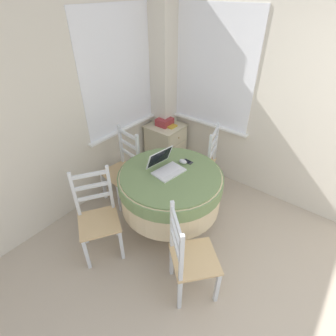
{
  "coord_description": "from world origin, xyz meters",
  "views": [
    {
      "loc": [
        -1.16,
        0.64,
        2.36
      ],
      "look_at": [
        0.7,
        2.09,
        0.69
      ],
      "focal_mm": 28.0,
      "sensor_mm": 36.0,
      "label": 1
    }
  ],
  "objects_px": {
    "round_dining_table": "(170,187)",
    "cell_phone": "(188,161)",
    "dining_chair_near_right_window": "(202,163)",
    "corner_cabinet": "(166,145)",
    "dining_chair_near_back_window": "(123,170)",
    "dining_chair_camera_near": "(190,258)",
    "computer_mouse": "(183,162)",
    "storage_box": "(165,122)",
    "laptop": "(165,167)",
    "dining_chair_left_flank": "(98,218)",
    "book_on_cabinet": "(169,125)"
  },
  "relations": [
    {
      "from": "round_dining_table",
      "to": "cell_phone",
      "type": "xyz_separation_m",
      "value": [
        0.28,
        -0.02,
        0.19
      ]
    },
    {
      "from": "dining_chair_near_right_window",
      "to": "corner_cabinet",
      "type": "height_order",
      "value": "dining_chair_near_right_window"
    },
    {
      "from": "round_dining_table",
      "to": "cell_phone",
      "type": "distance_m",
      "value": 0.34
    },
    {
      "from": "cell_phone",
      "to": "corner_cabinet",
      "type": "xyz_separation_m",
      "value": [
        0.72,
        0.88,
        -0.44
      ]
    },
    {
      "from": "dining_chair_near_back_window",
      "to": "dining_chair_near_right_window",
      "type": "height_order",
      "value": "same"
    },
    {
      "from": "dining_chair_camera_near",
      "to": "corner_cabinet",
      "type": "height_order",
      "value": "dining_chair_camera_near"
    },
    {
      "from": "computer_mouse",
      "to": "corner_cabinet",
      "type": "height_order",
      "value": "computer_mouse"
    },
    {
      "from": "storage_box",
      "to": "laptop",
      "type": "bearing_deg",
      "value": -140.91
    },
    {
      "from": "laptop",
      "to": "corner_cabinet",
      "type": "height_order",
      "value": "laptop"
    },
    {
      "from": "dining_chair_camera_near",
      "to": "storage_box",
      "type": "xyz_separation_m",
      "value": [
        1.52,
        1.48,
        0.27
      ]
    },
    {
      "from": "computer_mouse",
      "to": "round_dining_table",
      "type": "bearing_deg",
      "value": -178.32
    },
    {
      "from": "dining_chair_near_back_window",
      "to": "dining_chair_left_flank",
      "type": "bearing_deg",
      "value": -151.41
    },
    {
      "from": "computer_mouse",
      "to": "book_on_cabinet",
      "type": "bearing_deg",
      "value": 45.81
    },
    {
      "from": "round_dining_table",
      "to": "dining_chair_near_right_window",
      "type": "bearing_deg",
      "value": 6.4
    },
    {
      "from": "storage_box",
      "to": "corner_cabinet",
      "type": "bearing_deg",
      "value": -95.02
    },
    {
      "from": "laptop",
      "to": "corner_cabinet",
      "type": "distance_m",
      "value": 1.35
    },
    {
      "from": "cell_phone",
      "to": "dining_chair_near_back_window",
      "type": "relative_size",
      "value": 0.12
    },
    {
      "from": "computer_mouse",
      "to": "dining_chair_camera_near",
      "type": "relative_size",
      "value": 0.09
    },
    {
      "from": "dining_chair_near_back_window",
      "to": "book_on_cabinet",
      "type": "relative_size",
      "value": 4.34
    },
    {
      "from": "dining_chair_near_back_window",
      "to": "corner_cabinet",
      "type": "distance_m",
      "value": 0.96
    },
    {
      "from": "round_dining_table",
      "to": "laptop",
      "type": "distance_m",
      "value": 0.24
    },
    {
      "from": "dining_chair_left_flank",
      "to": "book_on_cabinet",
      "type": "distance_m",
      "value": 1.77
    },
    {
      "from": "dining_chair_near_right_window",
      "to": "storage_box",
      "type": "xyz_separation_m",
      "value": [
        0.21,
        0.79,
        0.27
      ]
    },
    {
      "from": "cell_phone",
      "to": "book_on_cabinet",
      "type": "height_order",
      "value": "cell_phone"
    },
    {
      "from": "dining_chair_near_right_window",
      "to": "book_on_cabinet",
      "type": "bearing_deg",
      "value": 72.91
    },
    {
      "from": "cell_phone",
      "to": "storage_box",
      "type": "relative_size",
      "value": 0.53
    },
    {
      "from": "round_dining_table",
      "to": "dining_chair_near_right_window",
      "type": "relative_size",
      "value": 1.14
    },
    {
      "from": "cell_phone",
      "to": "dining_chair_camera_near",
      "type": "bearing_deg",
      "value": -143.68
    },
    {
      "from": "computer_mouse",
      "to": "cell_phone",
      "type": "distance_m",
      "value": 0.06
    },
    {
      "from": "dining_chair_near_right_window",
      "to": "laptop",
      "type": "bearing_deg",
      "value": -178.95
    },
    {
      "from": "dining_chair_near_back_window",
      "to": "storage_box",
      "type": "height_order",
      "value": "dining_chair_near_back_window"
    },
    {
      "from": "corner_cabinet",
      "to": "book_on_cabinet",
      "type": "height_order",
      "value": "book_on_cabinet"
    },
    {
      "from": "laptop",
      "to": "corner_cabinet",
      "type": "relative_size",
      "value": 0.53
    },
    {
      "from": "computer_mouse",
      "to": "dining_chair_left_flank",
      "type": "height_order",
      "value": "dining_chair_left_flank"
    },
    {
      "from": "dining_chair_near_back_window",
      "to": "book_on_cabinet",
      "type": "bearing_deg",
      "value": 1.83
    },
    {
      "from": "dining_chair_near_right_window",
      "to": "book_on_cabinet",
      "type": "height_order",
      "value": "dining_chair_near_right_window"
    },
    {
      "from": "laptop",
      "to": "dining_chair_left_flank",
      "type": "distance_m",
      "value": 0.85
    },
    {
      "from": "round_dining_table",
      "to": "book_on_cabinet",
      "type": "xyz_separation_m",
      "value": [
        1.02,
        0.82,
        0.09
      ]
    },
    {
      "from": "dining_chair_near_right_window",
      "to": "book_on_cabinet",
      "type": "xyz_separation_m",
      "value": [
        0.22,
        0.73,
        0.23
      ]
    },
    {
      "from": "dining_chair_left_flank",
      "to": "storage_box",
      "type": "relative_size",
      "value": 4.43
    },
    {
      "from": "laptop",
      "to": "cell_phone",
      "type": "relative_size",
      "value": 3.1
    },
    {
      "from": "dining_chair_near_back_window",
      "to": "book_on_cabinet",
      "type": "distance_m",
      "value": 0.99
    },
    {
      "from": "dining_chair_near_right_window",
      "to": "dining_chair_near_back_window",
      "type": "bearing_deg",
      "value": 136.88
    },
    {
      "from": "dining_chair_camera_near",
      "to": "corner_cabinet",
      "type": "xyz_separation_m",
      "value": [
        1.51,
        1.46,
        -0.11
      ]
    },
    {
      "from": "computer_mouse",
      "to": "dining_chair_left_flank",
      "type": "relative_size",
      "value": 0.09
    },
    {
      "from": "dining_chair_camera_near",
      "to": "computer_mouse",
      "type": "bearing_deg",
      "value": 39.39
    },
    {
      "from": "round_dining_table",
      "to": "dining_chair_left_flank",
      "type": "height_order",
      "value": "dining_chair_left_flank"
    },
    {
      "from": "cell_phone",
      "to": "dining_chair_camera_near",
      "type": "height_order",
      "value": "dining_chair_camera_near"
    },
    {
      "from": "dining_chair_near_back_window",
      "to": "dining_chair_near_right_window",
      "type": "distance_m",
      "value": 1.02
    },
    {
      "from": "dining_chair_left_flank",
      "to": "corner_cabinet",
      "type": "relative_size",
      "value": 1.44
    }
  ]
}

